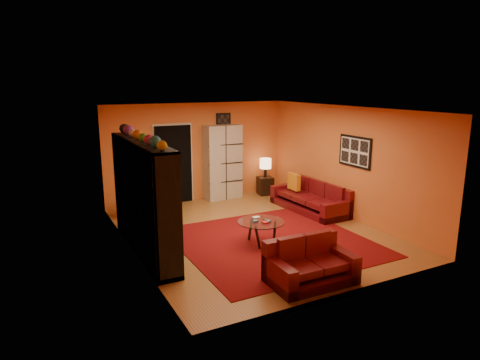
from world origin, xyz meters
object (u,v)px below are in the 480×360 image
sofa (313,199)px  storage_cabinet (223,162)px  entertainment_unit (143,197)px  side_table (265,186)px  tv (146,200)px  table_lamp (265,164)px  loveseat (308,264)px  bowl_chair (132,204)px  coffee_table (261,224)px

sofa → storage_cabinet: 2.66m
entertainment_unit → side_table: 4.95m
entertainment_unit → storage_cabinet: bearing=43.9°
sofa → side_table: size_ratio=4.47×
entertainment_unit → side_table: (4.14, 2.59, -0.80)m
tv → table_lamp: tv is taller
storage_cabinet → side_table: (1.23, -0.21, -0.75)m
tv → side_table: 4.89m
storage_cabinet → table_lamp: storage_cabinet is taller
loveseat → bowl_chair: loveseat is taller
coffee_table → storage_cabinet: storage_cabinet is taller
table_lamp → coffee_table: bearing=-121.7°
sofa → bowl_chair: size_ratio=3.26×
loveseat → tv: bearing=39.5°
loveseat → coffee_table: bearing=-3.2°
side_table → table_lamp: bearing=0.0°
bowl_chair → table_lamp: 3.92m
side_table → table_lamp: 0.63m
loveseat → table_lamp: 5.49m
sofa → tv: bearing=-172.7°
entertainment_unit → table_lamp: bearing=32.1°
storage_cabinet → table_lamp: size_ratio=3.74×
entertainment_unit → side_table: entertainment_unit is taller
tv → coffee_table: size_ratio=1.01×
entertainment_unit → table_lamp: (4.14, 2.59, -0.17)m
entertainment_unit → sofa: entertainment_unit is taller
storage_cabinet → table_lamp: (1.23, -0.21, -0.12)m
bowl_chair → table_lamp: bearing=4.8°
loveseat → table_lamp: bearing=-22.2°
side_table → bowl_chair: bearing=-175.2°
bowl_chair → side_table: 3.88m
sofa → side_table: bearing=96.3°
coffee_table → table_lamp: table_lamp is taller
sofa → side_table: (-0.28, 1.86, -0.03)m
storage_cabinet → side_table: size_ratio=4.01×
coffee_table → bowl_chair: 3.48m
table_lamp → entertainment_unit: bearing=-147.9°
bowl_chair → table_lamp: table_lamp is taller
loveseat → coffee_table: (0.13, 1.75, 0.13)m
loveseat → side_table: bearing=-22.2°
coffee_table → storage_cabinet: bearing=77.2°
coffee_table → side_table: 3.85m
tv → side_table: tv is taller
storage_cabinet → bowl_chair: (-2.63, -0.53, -0.70)m
coffee_table → bowl_chair: bearing=122.0°
bowl_chair → storage_cabinet: bearing=11.4°
tv → loveseat: 3.19m
storage_cabinet → tv: bearing=-139.1°
entertainment_unit → sofa: (4.41, 0.73, -0.77)m
entertainment_unit → loveseat: entertainment_unit is taller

